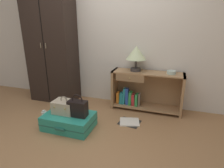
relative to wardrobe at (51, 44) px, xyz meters
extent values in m
plane|color=#9E7047|center=(1.06, -1.20, -1.07)|extent=(9.00, 9.00, 0.00)
cube|color=silver|center=(1.06, 0.30, 0.23)|extent=(6.40, 0.10, 2.60)
cube|color=black|center=(0.00, 0.00, 0.00)|extent=(0.86, 0.45, 2.13)
cube|color=black|center=(0.00, -0.23, 0.00)|extent=(0.01, 0.01, 2.03)
cylinder|color=gray|center=(-0.05, -0.24, 0.00)|extent=(0.01, 0.01, 0.09)
cylinder|color=gray|center=(0.05, -0.24, 0.00)|extent=(0.01, 0.01, 0.09)
cube|color=#A37A51|center=(1.20, 0.05, -0.73)|extent=(0.04, 0.33, 0.67)
cube|color=#A37A51|center=(2.33, 0.05, -0.73)|extent=(0.04, 0.33, 0.67)
cube|color=#A37A51|center=(1.76, 0.05, -0.41)|extent=(1.18, 0.33, 0.02)
cube|color=#A37A51|center=(1.76, 0.05, -1.01)|extent=(1.10, 0.33, 0.02)
cube|color=#A37A51|center=(1.76, 0.21, -0.73)|extent=(1.10, 0.01, 0.65)
cube|color=#8F6B47|center=(1.50, -0.10, -0.48)|extent=(0.47, 0.02, 0.12)
sphere|color=#9E844C|center=(1.50, -0.12, -0.48)|extent=(0.02, 0.02, 0.02)
cube|color=orange|center=(1.27, 0.03, -0.90)|extent=(0.05, 0.09, 0.20)
cube|color=teal|center=(1.33, 0.03, -0.90)|extent=(0.06, 0.11, 0.21)
cube|color=teal|center=(1.38, 0.03, -0.86)|extent=(0.05, 0.10, 0.29)
cube|color=#2D51B2|center=(1.43, 0.03, -0.85)|extent=(0.07, 0.09, 0.30)
cube|color=green|center=(1.49, 0.03, -0.88)|extent=(0.05, 0.11, 0.24)
cube|color=red|center=(1.55, 0.03, -0.90)|extent=(0.06, 0.10, 0.20)
cube|color=green|center=(1.60, 0.03, -0.90)|extent=(0.04, 0.13, 0.21)
cube|color=#726659|center=(1.65, 0.03, -0.89)|extent=(0.03, 0.09, 0.23)
cylinder|color=#3D3838|center=(1.56, 0.07, -0.37)|extent=(0.17, 0.17, 0.05)
cylinder|color=#3D3838|center=(1.56, 0.07, -0.27)|extent=(0.04, 0.04, 0.15)
cone|color=beige|center=(1.56, 0.07, -0.09)|extent=(0.33, 0.33, 0.22)
cylinder|color=silver|center=(2.13, 0.05, -0.37)|extent=(0.14, 0.14, 0.05)
cube|color=teal|center=(0.80, -0.89, -0.96)|extent=(0.69, 0.45, 0.21)
cube|color=#235E52|center=(0.80, -0.89, -0.96)|extent=(0.70, 0.46, 0.01)
cube|color=#235E52|center=(0.80, -1.13, -0.96)|extent=(0.14, 0.02, 0.03)
cube|color=#B7A88E|center=(0.72, -0.85, -0.76)|extent=(0.31, 0.23, 0.18)
torus|color=gray|center=(0.72, -0.85, -0.66)|extent=(0.11, 0.02, 0.11)
cube|color=tan|center=(0.64, -0.97, -0.73)|extent=(0.02, 0.01, 0.02)
cube|color=tan|center=(0.81, -0.97, -0.73)|extent=(0.02, 0.01, 0.02)
cube|color=black|center=(0.95, -0.88, -0.74)|extent=(0.26, 0.14, 0.22)
torus|color=black|center=(0.95, -0.88, -0.61)|extent=(0.16, 0.01, 0.16)
cylinder|color=white|center=(0.35, -0.85, -0.98)|extent=(0.08, 0.08, 0.16)
cylinder|color=silver|center=(0.35, -0.85, -0.89)|extent=(0.05, 0.05, 0.02)
cube|color=white|center=(1.60, -0.48, -1.06)|extent=(0.34, 0.31, 0.02)
cube|color=black|center=(1.60, -0.48, -1.06)|extent=(0.34, 0.30, 0.01)
camera|label=1|loc=(2.14, -2.99, 0.41)|focal=30.38mm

